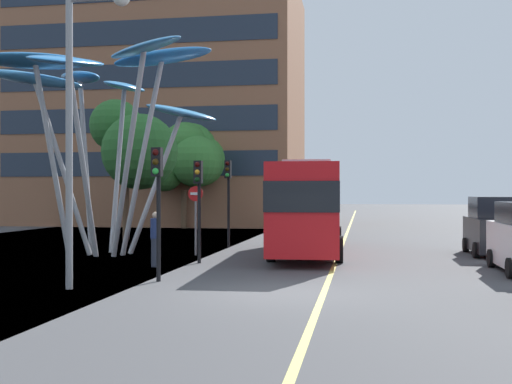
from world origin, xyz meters
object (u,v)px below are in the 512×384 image
at_px(leaf_sculpture, 104,86).
at_px(traffic_light_kerb_near, 157,185).
at_px(no_entry_sign, 196,209).
at_px(pedestrian, 155,239).
at_px(traffic_light_island_mid, 228,185).
at_px(traffic_light_kerb_far, 198,189).
at_px(car_parked_far, 494,228).
at_px(red_bus, 308,204).
at_px(street_lamp, 83,99).

bearing_deg(leaf_sculpture, traffic_light_kerb_near, -56.63).
bearing_deg(traffic_light_kerb_near, no_entry_sign, 96.92).
bearing_deg(pedestrian, traffic_light_island_mid, 83.44).
bearing_deg(traffic_light_island_mid, pedestrian, -96.56).
bearing_deg(traffic_light_kerb_far, pedestrian, -136.02).
relative_size(traffic_light_kerb_far, traffic_light_island_mid, 0.92).
bearing_deg(no_entry_sign, traffic_light_kerb_near, -83.08).
bearing_deg(car_parked_far, traffic_light_kerb_far, -156.26).
bearing_deg(traffic_light_kerb_near, traffic_light_kerb_far, 90.49).
xyz_separation_m(red_bus, street_lamp, (-4.91, -10.09, 2.85)).
bearing_deg(pedestrian, street_lamp, -92.51).
distance_m(traffic_light_island_mid, car_parked_far, 11.36).
bearing_deg(traffic_light_kerb_near, pedestrian, 109.45).
relative_size(red_bus, leaf_sculpture, 1.20).
bearing_deg(no_entry_sign, traffic_light_kerb_far, -73.00).
distance_m(traffic_light_kerb_far, traffic_light_island_mid, 6.41).
relative_size(street_lamp, no_entry_sign, 2.80).
distance_m(traffic_light_kerb_near, traffic_light_island_mid, 11.00).
bearing_deg(pedestrian, leaf_sculpture, 134.41).
bearing_deg(pedestrian, car_parked_far, 26.18).
height_order(leaf_sculpture, pedestrian, leaf_sculpture).
xyz_separation_m(traffic_light_kerb_near, street_lamp, (-1.44, -1.62, 2.19)).
bearing_deg(leaf_sculpture, car_parked_far, 9.68).
relative_size(red_bus, traffic_light_kerb_far, 3.02).
height_order(red_bus, traffic_light_kerb_far, red_bus).
height_order(traffic_light_island_mid, no_entry_sign, traffic_light_island_mid).
height_order(traffic_light_island_mid, car_parked_far, traffic_light_island_mid).
xyz_separation_m(red_bus, pedestrian, (-4.69, -5.02, -1.10)).
relative_size(traffic_light_kerb_far, car_parked_far, 0.90).
relative_size(traffic_light_kerb_far, street_lamp, 0.47).
distance_m(street_lamp, no_entry_sign, 9.55).
xyz_separation_m(car_parked_far, street_lamp, (-12.19, -10.96, 3.81)).
bearing_deg(no_entry_sign, traffic_light_island_mid, 81.35).
height_order(red_bus, traffic_light_island_mid, traffic_light_island_mid).
xyz_separation_m(traffic_light_island_mid, no_entry_sign, (-0.54, -3.58, -1.02)).
bearing_deg(traffic_light_kerb_far, no_entry_sign, 107.00).
height_order(red_bus, car_parked_far, red_bus).
height_order(street_lamp, pedestrian, street_lamp).
height_order(traffic_light_kerb_far, no_entry_sign, traffic_light_kerb_far).
distance_m(leaf_sculpture, car_parked_far, 16.41).
height_order(leaf_sculpture, street_lamp, leaf_sculpture).
bearing_deg(traffic_light_kerb_far, leaf_sculpture, 153.99).
height_order(leaf_sculpture, car_parked_far, leaf_sculpture).
xyz_separation_m(pedestrian, no_entry_sign, (0.32, 3.95, 0.89)).
bearing_deg(traffic_light_island_mid, no_entry_sign, -98.65).
xyz_separation_m(leaf_sculpture, traffic_light_kerb_far, (4.41, -2.15, -4.10)).
relative_size(leaf_sculpture, traffic_light_kerb_near, 2.43).
xyz_separation_m(red_bus, leaf_sculpture, (-7.91, -1.73, 4.67)).
xyz_separation_m(leaf_sculpture, no_entry_sign, (3.55, 0.66, -4.89)).
bearing_deg(leaf_sculpture, red_bus, 12.31).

